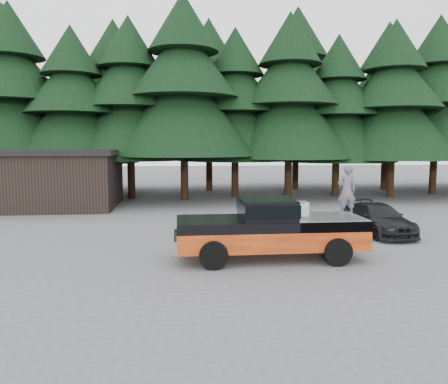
{
  "coord_description": "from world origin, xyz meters",
  "views": [
    {
      "loc": [
        -1.39,
        -13.83,
        3.59
      ],
      "look_at": [
        0.06,
        0.0,
        2.07
      ],
      "focal_mm": 35.0,
      "sensor_mm": 36.0,
      "label": 1
    }
  ],
  "objects": [
    {
      "name": "truck_cab",
      "position": [
        1.34,
        -0.59,
        1.62
      ],
      "size": [
        1.66,
        1.9,
        0.59
      ],
      "primitive_type": "cube",
      "color": "black",
      "rests_on": "pickup_truck"
    },
    {
      "name": "utility_building",
      "position": [
        -9.0,
        12.0,
        1.67
      ],
      "size": [
        8.4,
        6.4,
        3.3
      ],
      "color": "black",
      "rests_on": "ground"
    },
    {
      "name": "ground",
      "position": [
        0.0,
        0.0,
        0.0
      ],
      "size": [
        120.0,
        120.0,
        0.0
      ],
      "primitive_type": "plane",
      "color": "#4F4F52",
      "rests_on": "ground"
    },
    {
      "name": "pickup_truck",
      "position": [
        1.44,
        -0.59,
        0.67
      ],
      "size": [
        6.0,
        2.04,
        1.33
      ],
      "primitive_type": null,
      "color": "#D75712",
      "rests_on": "ground"
    },
    {
      "name": "man_on_bed",
      "position": [
        3.86,
        -0.72,
        2.15
      ],
      "size": [
        0.6,
        0.4,
        1.63
      ],
      "primitive_type": "imported",
      "rotation": [
        0.0,
        0.0,
        3.16
      ],
      "color": "#53575B",
      "rests_on": "pickup_truck"
    },
    {
      "name": "air_compressor",
      "position": [
        2.33,
        -0.65,
        1.54
      ],
      "size": [
        0.77,
        0.71,
        0.42
      ],
      "primitive_type": "cube",
      "rotation": [
        0.0,
        0.0,
        -0.4
      ],
      "color": "silver",
      "rests_on": "pickup_truck"
    },
    {
      "name": "treeline",
      "position": [
        0.42,
        17.2,
        7.72
      ],
      "size": [
        60.15,
        16.05,
        17.5
      ],
      "color": "black",
      "rests_on": "ground"
    },
    {
      "name": "parked_car",
      "position": [
        6.62,
        2.86,
        0.6
      ],
      "size": [
        1.89,
        4.21,
        1.2
      ],
      "primitive_type": "imported",
      "rotation": [
        0.0,
        0.0,
        0.05
      ],
      "color": "black",
      "rests_on": "ground"
    }
  ]
}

